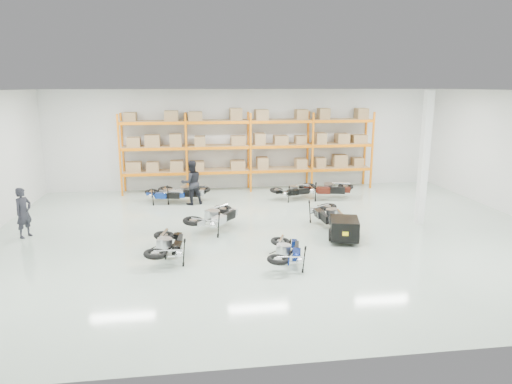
{
  "coord_description": "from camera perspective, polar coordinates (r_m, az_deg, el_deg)",
  "views": [
    {
      "loc": [
        -2.47,
        -13.78,
        4.65
      ],
      "look_at": [
        -0.41,
        1.27,
        1.1
      ],
      "focal_mm": 32.0,
      "sensor_mm": 36.0,
      "label": 1
    }
  ],
  "objects": [
    {
      "name": "moto_silver_left",
      "position": [
        14.96,
        -5.2,
        -2.61
      ],
      "size": [
        1.98,
        2.15,
        1.27
      ],
      "primitive_type": null,
      "rotation": [
        0.0,
        -0.09,
        2.47
      ],
      "color": "#B4B7BB",
      "rests_on": "ground"
    },
    {
      "name": "moto_back_c",
      "position": [
        19.04,
        4.71,
        0.53
      ],
      "size": [
        1.81,
        1.24,
        1.07
      ],
      "primitive_type": null,
      "rotation": [
        0.0,
        -0.09,
        1.85
      ],
      "color": "black",
      "rests_on": "ground"
    },
    {
      "name": "moto_back_b",
      "position": [
        18.8,
        -9.11,
        0.44
      ],
      "size": [
        1.98,
        1.21,
        1.2
      ],
      "primitive_type": null,
      "rotation": [
        0.0,
        -0.09,
        1.41
      ],
      "color": "#9FA3A8",
      "rests_on": "ground"
    },
    {
      "name": "moto_blue_centre",
      "position": [
        12.11,
        3.89,
        -6.91
      ],
      "size": [
        1.17,
        1.79,
        1.06
      ],
      "primitive_type": null,
      "rotation": [
        0.0,
        -0.09,
        2.91
      ],
      "color": "#081751",
      "rests_on": "ground"
    },
    {
      "name": "trailer",
      "position": [
        14.1,
        10.97,
        -4.53
      ],
      "size": [
        1.06,
        1.8,
        0.73
      ],
      "rotation": [
        0.0,
        0.0,
        -0.26
      ],
      "color": "black",
      "rests_on": "ground"
    },
    {
      "name": "person_back",
      "position": [
        18.32,
        -8.06,
        1.17
      ],
      "size": [
        1.02,
        0.9,
        1.77
      ],
      "primitive_type": "imported",
      "rotation": [
        0.0,
        0.0,
        3.45
      ],
      "color": "black",
      "rests_on": "ground"
    },
    {
      "name": "moto_back_a",
      "position": [
        18.76,
        -11.11,
        0.1
      ],
      "size": [
        1.73,
        1.09,
        1.04
      ],
      "primitive_type": null,
      "rotation": [
        0.0,
        -0.09,
        1.38
      ],
      "color": "navy",
      "rests_on": "ground"
    },
    {
      "name": "moto_back_d",
      "position": [
        19.3,
        8.92,
        0.83
      ],
      "size": [
        2.05,
        1.28,
        1.24
      ],
      "primitive_type": null,
      "rotation": [
        0.0,
        -0.09,
        1.39
      ],
      "color": "#46150E",
      "rests_on": "ground"
    },
    {
      "name": "pallet_rack",
      "position": [
        20.52,
        -0.83,
        6.46
      ],
      "size": [
        11.28,
        0.98,
        3.62
      ],
      "color": "orange",
      "rests_on": "ground"
    },
    {
      "name": "person_left",
      "position": [
        15.96,
        -27.06,
        -2.31
      ],
      "size": [
        0.61,
        0.69,
        1.59
      ],
      "primitive_type": "imported",
      "rotation": [
        0.0,
        0.0,
        1.06
      ],
      "color": "#21212A",
      "rests_on": "ground"
    },
    {
      "name": "structural_column",
      "position": [
        16.39,
        20.27,
        3.92
      ],
      "size": [
        0.25,
        0.25,
        4.5
      ],
      "primitive_type": "cube",
      "color": "white",
      "rests_on": "ground"
    },
    {
      "name": "moto_touring_right",
      "position": [
        15.52,
        9.13,
        -2.27
      ],
      "size": [
        1.01,
        1.9,
        1.2
      ],
      "primitive_type": null,
      "rotation": [
        0.0,
        -0.09,
        0.05
      ],
      "color": "black",
      "rests_on": "ground"
    },
    {
      "name": "room",
      "position": [
        14.2,
        2.34,
        3.42
      ],
      "size": [
        18.0,
        18.0,
        18.0
      ],
      "color": "#ABBFB0",
      "rests_on": "ground"
    },
    {
      "name": "moto_black_far_left",
      "position": [
        12.67,
        -10.97,
        -6.02
      ],
      "size": [
        1.05,
        1.85,
        1.15
      ],
      "primitive_type": null,
      "rotation": [
        0.0,
        -0.09,
        3.04
      ],
      "color": "black",
      "rests_on": "ground"
    }
  ]
}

